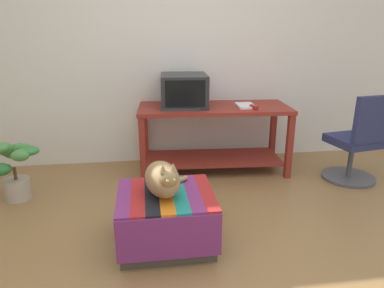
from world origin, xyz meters
The scene contains 11 objects.
ground_plane centered at (0.00, 0.00, 0.00)m, with size 14.00×14.00×0.00m, color olive.
back_wall centered at (0.00, 2.05, 1.30)m, with size 8.00×0.10×2.60m, color silver.
desk centered at (0.33, 1.60, 0.49)m, with size 1.59×0.73×0.71m.
tv_monitor centered at (0.02, 1.68, 0.86)m, with size 0.50×0.55×0.32m.
keyboard centered at (-0.04, 1.48, 0.72)m, with size 0.40×0.15×0.02m, color #333338.
book centered at (0.65, 1.53, 0.72)m, with size 0.18×0.27×0.02m, color white.
ottoman_with_blanket centered at (-0.27, 0.28, 0.19)m, with size 0.66×0.61×0.39m.
cat centered at (-0.29, 0.26, 0.50)m, with size 0.35×0.44×0.28m.
potted_plant centered at (-1.55, 1.15, 0.30)m, with size 0.42×0.35×0.55m.
office_chair centered at (1.67, 1.10, 0.39)m, with size 0.52×0.52×0.89m.
stapler centered at (0.69, 1.40, 0.73)m, with size 0.04×0.11×0.04m, color #A31E1E.
Camera 1 is at (-0.40, -1.88, 1.45)m, focal length 32.53 mm.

